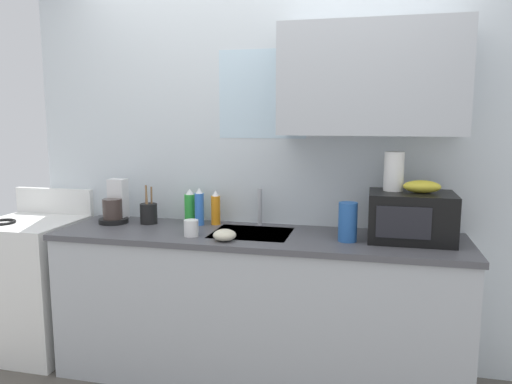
{
  "coord_description": "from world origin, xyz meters",
  "views": [
    {
      "loc": [
        0.66,
        -2.74,
        1.57
      ],
      "look_at": [
        0.0,
        0.0,
        1.15
      ],
      "focal_mm": 34.33,
      "sensor_mm": 36.0,
      "label": 1
    }
  ],
  "objects_px": {
    "microwave": "(411,217)",
    "small_bowl": "(225,235)",
    "cereal_canister": "(348,222)",
    "banana_bunch": "(422,187)",
    "dish_soap_bottle_orange": "(216,209)",
    "mug_white": "(191,228)",
    "utensil_crock": "(149,213)",
    "coffee_maker": "(115,206)",
    "dish_soap_bottle_blue": "(199,208)",
    "stove_range": "(33,285)",
    "dish_soap_bottle_green": "(190,207)",
    "paper_towel_roll": "(394,171)"
  },
  "relations": [
    {
      "from": "microwave",
      "to": "small_bowl",
      "type": "relative_size",
      "value": 3.54
    },
    {
      "from": "cereal_canister",
      "to": "banana_bunch",
      "type": "bearing_deg",
      "value": 14.38
    },
    {
      "from": "banana_bunch",
      "to": "dish_soap_bottle_orange",
      "type": "relative_size",
      "value": 0.91
    },
    {
      "from": "mug_white",
      "to": "utensil_crock",
      "type": "bearing_deg",
      "value": 146.41
    },
    {
      "from": "banana_bunch",
      "to": "coffee_maker",
      "type": "height_order",
      "value": "banana_bunch"
    },
    {
      "from": "banana_bunch",
      "to": "coffee_maker",
      "type": "bearing_deg",
      "value": 178.24
    },
    {
      "from": "dish_soap_bottle_blue",
      "to": "stove_range",
      "type": "bearing_deg",
      "value": -172.41
    },
    {
      "from": "banana_bunch",
      "to": "mug_white",
      "type": "height_order",
      "value": "banana_bunch"
    },
    {
      "from": "coffee_maker",
      "to": "dish_soap_bottle_orange",
      "type": "bearing_deg",
      "value": 7.37
    },
    {
      "from": "dish_soap_bottle_blue",
      "to": "mug_white",
      "type": "relative_size",
      "value": 2.51
    },
    {
      "from": "coffee_maker",
      "to": "small_bowl",
      "type": "bearing_deg",
      "value": -20.13
    },
    {
      "from": "utensil_crock",
      "to": "small_bowl",
      "type": "relative_size",
      "value": 1.95
    },
    {
      "from": "stove_range",
      "to": "microwave",
      "type": "distance_m",
      "value": 2.49
    },
    {
      "from": "dish_soap_bottle_orange",
      "to": "cereal_canister",
      "type": "height_order",
      "value": "dish_soap_bottle_orange"
    },
    {
      "from": "dish_soap_bottle_orange",
      "to": "dish_soap_bottle_blue",
      "type": "height_order",
      "value": "dish_soap_bottle_blue"
    },
    {
      "from": "coffee_maker",
      "to": "cereal_canister",
      "type": "height_order",
      "value": "coffee_maker"
    },
    {
      "from": "banana_bunch",
      "to": "dish_soap_bottle_green",
      "type": "height_order",
      "value": "banana_bunch"
    },
    {
      "from": "dish_soap_bottle_orange",
      "to": "utensil_crock",
      "type": "height_order",
      "value": "utensil_crock"
    },
    {
      "from": "coffee_maker",
      "to": "mug_white",
      "type": "xyz_separation_m",
      "value": [
        0.62,
        -0.25,
        -0.06
      ]
    },
    {
      "from": "paper_towel_roll",
      "to": "banana_bunch",
      "type": "bearing_deg",
      "value": -18.43
    },
    {
      "from": "coffee_maker",
      "to": "dish_soap_bottle_green",
      "type": "xyz_separation_m",
      "value": [
        0.49,
        0.09,
        0.0
      ]
    },
    {
      "from": "dish_soap_bottle_blue",
      "to": "mug_white",
      "type": "height_order",
      "value": "dish_soap_bottle_blue"
    },
    {
      "from": "microwave",
      "to": "dish_soap_bottle_green",
      "type": "bearing_deg",
      "value": 173.78
    },
    {
      "from": "dish_soap_bottle_blue",
      "to": "dish_soap_bottle_green",
      "type": "distance_m",
      "value": 0.09
    },
    {
      "from": "microwave",
      "to": "paper_towel_roll",
      "type": "distance_m",
      "value": 0.27
    },
    {
      "from": "cereal_canister",
      "to": "stove_range",
      "type": "bearing_deg",
      "value": 178.53
    },
    {
      "from": "dish_soap_bottle_green",
      "to": "mug_white",
      "type": "relative_size",
      "value": 2.35
    },
    {
      "from": "coffee_maker",
      "to": "utensil_crock",
      "type": "xyz_separation_m",
      "value": [
        0.23,
        0.01,
        -0.04
      ]
    },
    {
      "from": "paper_towel_roll",
      "to": "small_bowl",
      "type": "height_order",
      "value": "paper_towel_roll"
    },
    {
      "from": "mug_white",
      "to": "coffee_maker",
      "type": "bearing_deg",
      "value": 158.21
    },
    {
      "from": "dish_soap_bottle_orange",
      "to": "dish_soap_bottle_green",
      "type": "distance_m",
      "value": 0.18
    },
    {
      "from": "stove_range",
      "to": "dish_soap_bottle_blue",
      "type": "relative_size",
      "value": 4.52
    },
    {
      "from": "small_bowl",
      "to": "cereal_canister",
      "type": "bearing_deg",
      "value": 12.7
    },
    {
      "from": "dish_soap_bottle_blue",
      "to": "small_bowl",
      "type": "xyz_separation_m",
      "value": [
        0.28,
        -0.36,
        -0.08
      ]
    },
    {
      "from": "dish_soap_bottle_green",
      "to": "mug_white",
      "type": "bearing_deg",
      "value": -67.99
    },
    {
      "from": "microwave",
      "to": "dish_soap_bottle_orange",
      "type": "distance_m",
      "value": 1.19
    },
    {
      "from": "banana_bunch",
      "to": "dish_soap_bottle_orange",
      "type": "xyz_separation_m",
      "value": [
        -1.24,
        0.14,
        -0.2
      ]
    },
    {
      "from": "banana_bunch",
      "to": "mug_white",
      "type": "distance_m",
      "value": 1.31
    },
    {
      "from": "microwave",
      "to": "paper_towel_roll",
      "type": "height_order",
      "value": "paper_towel_roll"
    },
    {
      "from": "coffee_maker",
      "to": "dish_soap_bottle_green",
      "type": "bearing_deg",
      "value": 10.34
    },
    {
      "from": "microwave",
      "to": "dish_soap_bottle_blue",
      "type": "xyz_separation_m",
      "value": [
        -1.28,
        0.11,
        -0.02
      ]
    },
    {
      "from": "dish_soap_bottle_blue",
      "to": "mug_white",
      "type": "bearing_deg",
      "value": -79.22
    },
    {
      "from": "paper_towel_roll",
      "to": "coffee_maker",
      "type": "xyz_separation_m",
      "value": [
        -1.75,
        0.01,
        -0.28
      ]
    },
    {
      "from": "coffee_maker",
      "to": "small_bowl",
      "type": "height_order",
      "value": "coffee_maker"
    },
    {
      "from": "microwave",
      "to": "cereal_canister",
      "type": "bearing_deg",
      "value": -163.83
    },
    {
      "from": "paper_towel_roll",
      "to": "mug_white",
      "type": "distance_m",
      "value": 1.2
    },
    {
      "from": "coffee_maker",
      "to": "dish_soap_bottle_green",
      "type": "distance_m",
      "value": 0.49
    },
    {
      "from": "stove_range",
      "to": "dish_soap_bottle_orange",
      "type": "bearing_deg",
      "value": 8.72
    },
    {
      "from": "banana_bunch",
      "to": "dish_soap_bottle_green",
      "type": "bearing_deg",
      "value": 174.06
    },
    {
      "from": "coffee_maker",
      "to": "small_bowl",
      "type": "relative_size",
      "value": 2.15
    }
  ]
}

